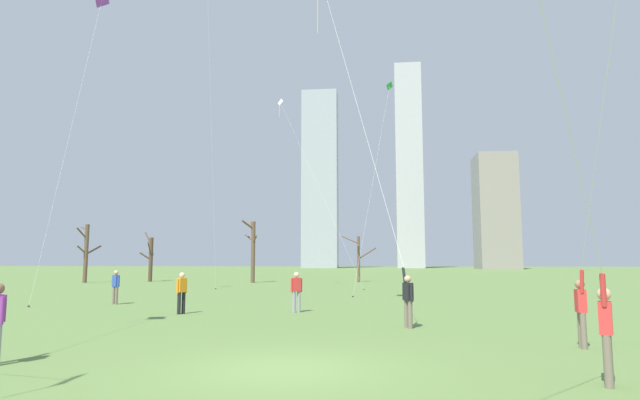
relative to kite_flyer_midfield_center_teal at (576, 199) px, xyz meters
name	(u,v)px	position (x,y,z in m)	size (l,w,h in m)	color
ground_plane	(285,369)	(-4.52, 2.73, -2.91)	(400.00, 400.00, 0.00)	#5B7A3D
kite_flyer_midfield_center_teal	(576,199)	(0.00, 0.00, 0.00)	(8.15, 14.52, 15.60)	#726656
kite_flyer_midfield_left_yellow	(381,200)	(-2.59, 10.54, 1.26)	(3.72, 6.59, 15.57)	#726656
kite_flyer_far_back_blue	(601,156)	(1.84, 3.61, 1.30)	(1.43, 10.26, 15.29)	#726656
bystander_far_off_by_trees	(116,285)	(-15.36, 16.70, -2.01)	(0.46, 0.34, 1.62)	#726656
bystander_watching_nearby	(296,290)	(-6.05, 13.75, -2.01)	(0.44, 0.36, 1.62)	gray
bystander_strolling_midfield	(182,291)	(-10.46, 12.61, -2.01)	(0.34, 0.46, 1.62)	black
distant_kite_low_near_trees_purple	(99,14)	(-19.78, 21.44, 14.38)	(1.76, 7.83, 19.09)	purple
distant_kite_high_overhead_white	(292,128)	(-9.48, 32.49, 9.72)	(6.99, 2.72, 15.22)	white
distant_kite_drifting_right_green	(385,113)	(-2.14, 29.03, 9.71)	(2.78, 7.54, 15.33)	green
bare_tree_far_right_edge	(150,258)	(-25.94, 43.72, -0.48)	(1.59, 3.40, 5.10)	#4C3828
bare_tree_right_of_center	(86,252)	(-30.91, 40.27, 0.04)	(1.63, 2.72, 5.62)	brown
bare_tree_center	(359,257)	(-4.69, 44.74, -0.45)	(3.45, 1.73, 4.60)	brown
bare_tree_leftmost	(253,249)	(-14.87, 42.11, 0.32)	(1.57, 1.98, 6.02)	brown
skyline_wide_slab	(495,212)	(28.10, 133.74, 12.17)	(9.96, 11.85, 30.17)	gray
skyline_squat_block	(320,178)	(-20.76, 152.51, 24.92)	(11.03, 6.76, 55.66)	#9EA3AD
skyline_tall_tower	(409,165)	(6.74, 151.40, 28.42)	(8.08, 7.41, 62.66)	#B2B2B7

